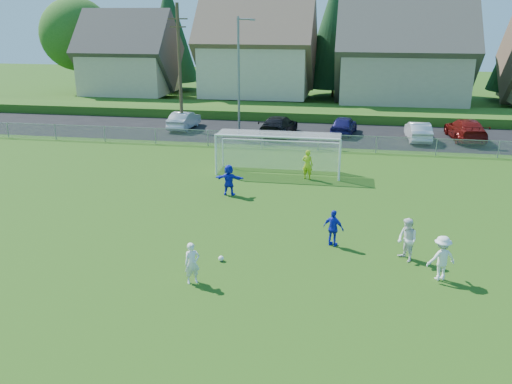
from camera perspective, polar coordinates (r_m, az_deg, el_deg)
ground at (r=18.44m, az=-4.37°, el=-11.96°), size 160.00×160.00×0.00m
asphalt_lot at (r=44.07m, az=4.39°, el=6.19°), size 60.00×60.00×0.00m
grass_embankment at (r=51.33m, az=5.24°, el=8.36°), size 70.00×6.00×0.80m
soccer_ball at (r=21.46m, az=-3.70°, el=-7.00°), size 0.22×0.22×0.22m
player_white_a at (r=19.66m, az=-6.74°, el=-7.46°), size 0.67×0.61×1.54m
player_white_b at (r=21.98m, az=15.63°, el=-4.88°), size 1.01×1.07×1.74m
player_white_c at (r=20.85m, az=18.95°, el=-6.59°), size 1.25×1.00×1.70m
player_blue_a at (r=22.74m, az=8.16°, el=-3.79°), size 0.99×0.72×1.56m
player_blue_b at (r=28.79m, az=-2.87°, el=1.28°), size 1.55×0.50×1.67m
goalkeeper at (r=31.68m, az=5.45°, el=2.90°), size 0.72×0.57×1.74m
car_b at (r=45.97m, az=-7.58°, el=7.51°), size 1.75×4.47×1.45m
car_d at (r=43.22m, az=2.39°, el=7.01°), size 2.83×5.49×1.52m
car_e at (r=44.02m, az=9.23°, el=6.96°), size 2.29×4.47×1.46m
car_f at (r=43.03m, az=16.70°, el=6.14°), size 1.70×4.43×1.44m
car_g at (r=44.45m, az=21.21°, el=6.15°), size 2.63×5.66×1.60m
soccer_goal at (r=32.62m, az=2.44°, el=4.79°), size 7.42×1.90×2.50m
chainlink_fence at (r=38.60m, az=3.59°, el=5.40°), size 52.06×0.06×1.20m
streetlight at (r=42.49m, az=-1.77°, el=12.39°), size 1.38×0.18×9.00m
utility_pole at (r=44.70m, az=-8.04°, el=12.92°), size 1.60×0.26×10.00m
houses_row at (r=57.92m, az=8.14°, el=16.30°), size 53.90×11.45×13.27m
tree_row at (r=64.24m, az=7.48°, el=16.15°), size 65.98×12.36×13.80m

